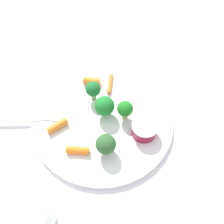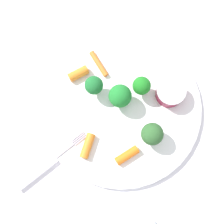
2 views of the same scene
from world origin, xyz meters
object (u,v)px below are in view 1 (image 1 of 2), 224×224
(broccoli_floret_0, at_px, (106,107))
(carrot_stick_3, at_px, (92,81))
(broccoli_floret_1, at_px, (93,89))
(broccoli_floret_3, at_px, (125,109))
(carrot_stick_0, at_px, (110,84))
(sauce_cup, at_px, (144,129))
(fork, at_px, (28,120))
(carrot_stick_2, at_px, (57,126))
(carrot_stick_1, at_px, (78,150))
(plate, at_px, (103,119))
(drinking_glass, at_px, (31,219))
(broccoli_floret_2, at_px, (106,144))

(broccoli_floret_0, relative_size, carrot_stick_3, 1.35)
(broccoli_floret_1, distance_m, broccoli_floret_3, 0.09)
(broccoli_floret_0, distance_m, carrot_stick_0, 0.09)
(sauce_cup, height_order, broccoli_floret_0, broccoli_floret_0)
(broccoli_floret_1, xyz_separation_m, broccoli_floret_3, (0.09, -0.02, -0.00))
(broccoli_floret_0, distance_m, broccoli_floret_1, 0.06)
(broccoli_floret_1, relative_size, fork, 0.35)
(carrot_stick_0, bearing_deg, carrot_stick_3, -161.29)
(broccoli_floret_0, distance_m, carrot_stick_2, 0.11)
(broccoli_floret_3, relative_size, carrot_stick_2, 1.07)
(carrot_stick_1, bearing_deg, carrot_stick_0, 96.30)
(carrot_stick_3, height_order, fork, carrot_stick_3)
(carrot_stick_2, bearing_deg, sauce_cup, 22.52)
(plate, bearing_deg, broccoli_floret_1, 138.00)
(plate, bearing_deg, carrot_stick_1, -93.94)
(carrot_stick_0, height_order, carrot_stick_3, carrot_stick_3)
(sauce_cup, bearing_deg, drinking_glass, -112.30)
(sauce_cup, distance_m, carrot_stick_3, 0.18)
(broccoli_floret_3, distance_m, carrot_stick_2, 0.15)
(plate, bearing_deg, carrot_stick_2, -138.79)
(broccoli_floret_0, xyz_separation_m, carrot_stick_2, (-0.08, -0.08, -0.02))
(fork, bearing_deg, plate, 28.49)
(sauce_cup, distance_m, broccoli_floret_0, 0.09)
(broccoli_floret_2, distance_m, broccoli_floret_3, 0.09)
(fork, bearing_deg, carrot_stick_0, 55.31)
(carrot_stick_3, bearing_deg, broccoli_floret_3, -25.33)
(broccoli_floret_2, xyz_separation_m, carrot_stick_3, (-0.11, 0.15, -0.02))
(carrot_stick_0, relative_size, carrot_stick_2, 1.23)
(carrot_stick_1, bearing_deg, broccoli_floret_2, 28.95)
(broccoli_floret_2, height_order, broccoli_floret_3, broccoli_floret_2)
(plate, relative_size, broccoli_floret_2, 6.16)
(carrot_stick_2, xyz_separation_m, carrot_stick_3, (0.01, 0.14, 0.00))
(carrot_stick_1, bearing_deg, carrot_stick_3, 110.21)
(carrot_stick_2, bearing_deg, plate, 41.21)
(carrot_stick_1, bearing_deg, broccoli_floret_3, 67.49)
(broccoli_floret_1, height_order, broccoli_floret_3, same)
(carrot_stick_1, xyz_separation_m, carrot_stick_3, (-0.06, 0.17, 0.00))
(carrot_stick_1, relative_size, carrot_stick_3, 1.15)
(drinking_glass, bearing_deg, broccoli_floret_2, 74.23)
(broccoli_floret_3, relative_size, carrot_stick_3, 1.25)
(plate, bearing_deg, broccoli_floret_3, 28.46)
(plate, xyz_separation_m, carrot_stick_3, (-0.07, 0.08, 0.01))
(sauce_cup, xyz_separation_m, broccoli_floret_3, (-0.05, 0.02, 0.02))
(broccoli_floret_0, relative_size, drinking_glass, 0.67)
(broccoli_floret_2, bearing_deg, carrot_stick_2, 178.84)
(broccoli_floret_1, height_order, broccoli_floret_2, same)
(broccoli_floret_1, bearing_deg, carrot_stick_0, 72.04)
(broccoli_floret_1, distance_m, fork, 0.16)
(broccoli_floret_0, relative_size, broccoli_floret_1, 1.06)
(broccoli_floret_1, height_order, carrot_stick_1, broccoli_floret_1)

